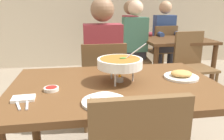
{
  "coord_description": "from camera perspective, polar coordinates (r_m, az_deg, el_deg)",
  "views": [
    {
      "loc": [
        -0.23,
        -1.35,
        1.24
      ],
      "look_at": [
        0.0,
        0.15,
        0.79
      ],
      "focal_mm": 35.39,
      "sensor_mm": 36.0,
      "label": 1
    }
  ],
  "objects": [
    {
      "name": "patron_bg_left",
      "position": [
        4.06,
        13.43,
        9.02
      ],
      "size": [
        0.4,
        0.45,
        1.31
      ],
      "color": "#2D2D38",
      "rests_on": "ground_plane"
    },
    {
      "name": "chair_bg_corner",
      "position": [
        3.17,
        19.9,
        2.13
      ],
      "size": [
        0.48,
        0.48,
        0.9
      ],
      "color": "brown",
      "rests_on": "ground_plane"
    },
    {
      "name": "patron_bg_middle",
      "position": [
        3.38,
        5.71,
        7.95
      ],
      "size": [
        0.4,
        0.45,
        1.31
      ],
      "color": "#2D2D38",
      "rests_on": "ground_plane"
    },
    {
      "name": "appetizer_plate",
      "position": [
        1.64,
        17.44,
        -1.29
      ],
      "size": [
        0.24,
        0.24,
        0.06
      ],
      "color": "white",
      "rests_on": "dining_table_main"
    },
    {
      "name": "spoon_utensil",
      "position": [
        1.26,
        -21.05,
        -7.89
      ],
      "size": [
        0.04,
        0.17,
        0.01
      ],
      "primitive_type": "cube",
      "rotation": [
        0.0,
        0.0,
        0.18
      ],
      "color": "silver",
      "rests_on": "dining_table_main"
    },
    {
      "name": "curry_bowl",
      "position": [
        1.46,
        2.07,
        1.76
      ],
      "size": [
        0.33,
        0.3,
        0.26
      ],
      "color": "silver",
      "rests_on": "dining_table_main"
    },
    {
      "name": "dining_table_main",
      "position": [
        1.5,
        0.88,
        -7.19
      ],
      "size": [
        1.36,
        0.9,
        0.74
      ],
      "color": "brown",
      "rests_on": "ground_plane"
    },
    {
      "name": "patron_bg_right",
      "position": [
        3.85,
        5.12,
        9.0
      ],
      "size": [
        0.45,
        0.4,
        1.31
      ],
      "color": "#2D2D38",
      "rests_on": "ground_plane"
    },
    {
      "name": "sauce_dish",
      "position": [
        1.39,
        -15.4,
        -4.7
      ],
      "size": [
        0.09,
        0.09,
        0.02
      ],
      "color": "white",
      "rests_on": "dining_table_main"
    },
    {
      "name": "chair_bg_left",
      "position": [
        4.06,
        12.83,
        5.68
      ],
      "size": [
        0.49,
        0.49,
        0.9
      ],
      "color": "brown",
      "rests_on": "ground_plane"
    },
    {
      "name": "chair_diner_main",
      "position": [
        2.22,
        -2.3,
        -2.75
      ],
      "size": [
        0.44,
        0.44,
        0.9
      ],
      "color": "brown",
      "rests_on": "ground_plane"
    },
    {
      "name": "napkin_folded",
      "position": [
        1.31,
        -21.92,
        -6.86
      ],
      "size": [
        0.12,
        0.09,
        0.02
      ],
      "primitive_type": "cube",
      "rotation": [
        0.0,
        0.0,
        0.05
      ],
      "color": "white",
      "rests_on": "dining_table_main"
    },
    {
      "name": "fork_utensil",
      "position": [
        1.27,
        -23.28,
        -7.91
      ],
      "size": [
        0.07,
        0.16,
        0.01
      ],
      "primitive_type": "cube",
      "rotation": [
        0.0,
        0.0,
        0.37
      ],
      "color": "silver",
      "rests_on": "dining_table_main"
    },
    {
      "name": "diner_main",
      "position": [
        2.19,
        -2.47,
        3.38
      ],
      "size": [
        0.4,
        0.45,
        1.31
      ],
      "color": "#2D2D38",
      "rests_on": "ground_plane"
    },
    {
      "name": "chair_bg_middle",
      "position": [
        3.46,
        5.63,
        4.18
      ],
      "size": [
        0.48,
        0.48,
        0.9
      ],
      "color": "brown",
      "rests_on": "ground_plane"
    },
    {
      "name": "dining_table_far",
      "position": [
        3.57,
        16.21,
        5.62
      ],
      "size": [
        1.0,
        0.8,
        0.74
      ],
      "color": "#51331C",
      "rests_on": "ground_plane"
    },
    {
      "name": "rice_plate",
      "position": [
        1.17,
        -2.01,
        -7.64
      ],
      "size": [
        0.24,
        0.24,
        0.06
      ],
      "color": "white",
      "rests_on": "dining_table_main"
    },
    {
      "name": "chair_bg_right",
      "position": [
        3.88,
        5.13,
        5.55
      ],
      "size": [
        0.45,
        0.45,
        0.9
      ],
      "color": "brown",
      "rests_on": "ground_plane"
    }
  ]
}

